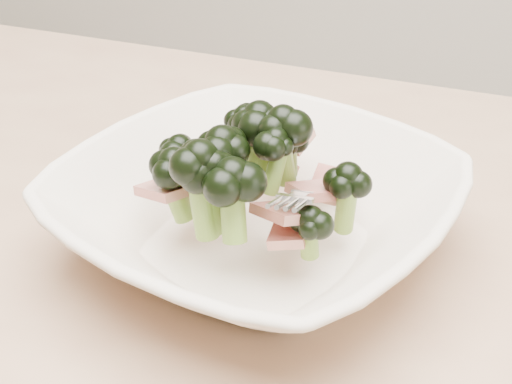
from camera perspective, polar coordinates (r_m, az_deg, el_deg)
broccoli_dish at (r=0.51m, az=-0.09°, el=-1.06°), size 0.34×0.34×0.12m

